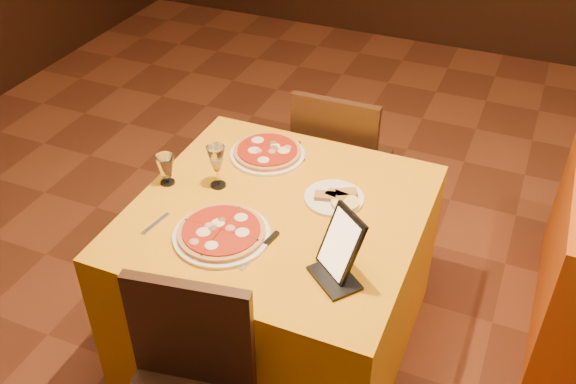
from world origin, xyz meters
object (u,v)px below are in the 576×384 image
at_px(pizza_near, 222,233).
at_px(water_glass, 166,170).
at_px(pizza_far, 267,153).
at_px(tablet, 341,244).
at_px(main_table, 279,278).
at_px(chair_main_far, 343,162).
at_px(wine_glass, 217,166).

xyz_separation_m(pizza_near, water_glass, (-0.36, 0.21, 0.05)).
height_order(pizza_far, tablet, tablet).
relative_size(main_table, tablet, 4.51).
distance_m(main_table, water_glass, 0.66).
relative_size(chair_main_far, tablet, 3.73).
distance_m(pizza_near, wine_glass, 0.33).
relative_size(main_table, chair_main_far, 1.21).
xyz_separation_m(pizza_near, tablet, (0.46, 0.00, 0.10)).
xyz_separation_m(pizza_near, wine_glass, (-0.16, 0.28, 0.08)).
xyz_separation_m(main_table, pizza_near, (-0.12, -0.23, 0.39)).
height_order(main_table, water_glass, water_glass).
bearing_deg(wine_glass, main_table, -9.09).
relative_size(chair_main_far, wine_glass, 4.79).
bearing_deg(pizza_near, water_glass, 149.37).
distance_m(main_table, wine_glass, 0.55).
relative_size(pizza_far, wine_glass, 1.72).
xyz_separation_m(wine_glass, tablet, (0.62, -0.28, 0.03)).
bearing_deg(pizza_near, main_table, 61.74).
bearing_deg(chair_main_far, pizza_near, 82.18).
distance_m(chair_main_far, pizza_far, 0.62).
bearing_deg(wine_glass, water_glass, -162.31).
distance_m(main_table, pizza_near, 0.47).
height_order(main_table, chair_main_far, chair_main_far).
xyz_separation_m(chair_main_far, pizza_far, (-0.19, -0.50, 0.31)).
bearing_deg(water_glass, wine_glass, 17.69).
distance_m(main_table, pizza_far, 0.54).
bearing_deg(tablet, pizza_far, 172.18).
relative_size(pizza_near, water_glass, 2.77).
relative_size(pizza_near, tablet, 1.48).
height_order(chair_main_far, tablet, tablet).
bearing_deg(main_table, water_glass, -177.87).
bearing_deg(pizza_far, wine_glass, -108.55).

